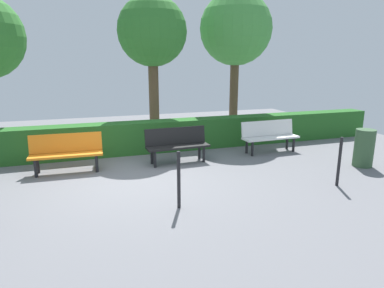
% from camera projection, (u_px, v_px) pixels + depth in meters
% --- Properties ---
extents(ground_plane, '(17.59, 17.59, 0.00)m').
position_uv_depth(ground_plane, '(136.00, 179.00, 7.11)').
color(ground_plane, slate).
extents(bench_white, '(1.62, 0.50, 0.86)m').
position_uv_depth(bench_white, '(269.00, 135.00, 9.14)').
color(bench_white, white).
rests_on(bench_white, ground_plane).
extents(bench_black, '(1.57, 0.51, 0.86)m').
position_uv_depth(bench_black, '(177.00, 143.00, 8.17)').
color(bench_black, black).
rests_on(bench_black, ground_plane).
extents(bench_orange, '(1.58, 0.51, 0.86)m').
position_uv_depth(bench_orange, '(66.00, 151.00, 7.46)').
color(bench_orange, orange).
rests_on(bench_orange, ground_plane).
extents(hedge_row, '(13.59, 0.59, 0.85)m').
position_uv_depth(hedge_row, '(164.00, 136.00, 9.31)').
color(hedge_row, '#266023').
rests_on(hedge_row, ground_plane).
extents(tree_near, '(2.39, 2.39, 4.70)m').
position_uv_depth(tree_near, '(236.00, 30.00, 11.00)').
color(tree_near, brown).
rests_on(tree_near, ground_plane).
extents(tree_mid, '(2.05, 2.05, 4.34)m').
position_uv_depth(tree_mid, '(152.00, 33.00, 9.74)').
color(tree_mid, brown).
rests_on(tree_mid, ground_plane).
extents(railing_post_near, '(0.06, 0.06, 1.00)m').
position_uv_depth(railing_post_near, '(339.00, 162.00, 6.59)').
color(railing_post_near, black).
rests_on(railing_post_near, ground_plane).
extents(railing_post_mid, '(0.06, 0.06, 1.00)m').
position_uv_depth(railing_post_mid, '(179.00, 180.00, 5.56)').
color(railing_post_mid, black).
rests_on(railing_post_mid, ground_plane).
extents(trash_bin, '(0.45, 0.45, 0.89)m').
position_uv_depth(trash_bin, '(364.00, 148.00, 7.87)').
color(trash_bin, '#385938').
rests_on(trash_bin, ground_plane).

